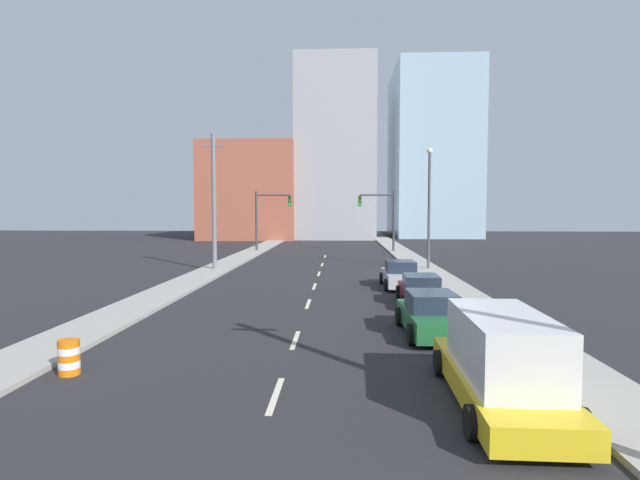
# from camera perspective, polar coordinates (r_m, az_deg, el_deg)

# --- Properties ---
(sidewalk_left) EXTENTS (2.41, 101.60, 0.15)m
(sidewalk_left) POSITION_cam_1_polar(r_m,az_deg,el_deg) (55.28, -7.14, -1.07)
(sidewalk_left) COLOR #9E9B93
(sidewalk_left) RESTS_ON ground
(sidewalk_right) EXTENTS (2.41, 101.60, 0.15)m
(sidewalk_right) POSITION_cam_1_polar(r_m,az_deg,el_deg) (54.84, 8.88, -1.12)
(sidewalk_right) COLOR #9E9B93
(sidewalk_right) RESTS_ON ground
(lane_stripe_at_8m) EXTENTS (0.16, 2.40, 0.01)m
(lane_stripe_at_8m) POSITION_cam_1_polar(r_m,az_deg,el_deg) (12.52, -5.10, -17.24)
(lane_stripe_at_8m) COLOR beige
(lane_stripe_at_8m) RESTS_ON ground
(lane_stripe_at_13m) EXTENTS (0.16, 2.40, 0.01)m
(lane_stripe_at_13m) POSITION_cam_1_polar(r_m,az_deg,el_deg) (17.32, -2.84, -11.33)
(lane_stripe_at_13m) COLOR beige
(lane_stripe_at_13m) RESTS_ON ground
(lane_stripe_at_20m) EXTENTS (0.16, 2.40, 0.01)m
(lane_stripe_at_20m) POSITION_cam_1_polar(r_m,az_deg,el_deg) (23.68, -1.36, -7.29)
(lane_stripe_at_20m) COLOR beige
(lane_stripe_at_20m) RESTS_ON ground
(lane_stripe_at_25m) EXTENTS (0.16, 2.40, 0.01)m
(lane_stripe_at_25m) POSITION_cam_1_polar(r_m,az_deg,el_deg) (28.94, -0.65, -5.32)
(lane_stripe_at_25m) COLOR beige
(lane_stripe_at_25m) RESTS_ON ground
(lane_stripe_at_31m) EXTENTS (0.16, 2.40, 0.01)m
(lane_stripe_at_31m) POSITION_cam_1_polar(r_m,az_deg,el_deg) (34.60, -0.13, -3.87)
(lane_stripe_at_31m) COLOR beige
(lane_stripe_at_31m) RESTS_ON ground
(lane_stripe_at_36m) EXTENTS (0.16, 2.40, 0.01)m
(lane_stripe_at_36m) POSITION_cam_1_polar(r_m,az_deg,el_deg) (40.23, 0.25, -2.84)
(lane_stripe_at_36m) COLOR beige
(lane_stripe_at_36m) RESTS_ON ground
(lane_stripe_at_44m) EXTENTS (0.16, 2.40, 0.01)m
(lane_stripe_at_44m) POSITION_cam_1_polar(r_m,az_deg,el_deg) (47.43, 0.59, -1.88)
(lane_stripe_at_44m) COLOR beige
(lane_stripe_at_44m) RESTS_ON ground
(building_brick_left) EXTENTS (14.00, 16.00, 14.36)m
(building_brick_left) POSITION_cam_1_polar(r_m,az_deg,el_deg) (78.88, -7.65, 5.45)
(building_brick_left) COLOR #9E513D
(building_brick_left) RESTS_ON ground
(building_office_center) EXTENTS (12.00, 20.00, 27.08)m
(building_office_center) POSITION_cam_1_polar(r_m,az_deg,el_deg) (82.12, 1.81, 9.85)
(building_office_center) COLOR #99999E
(building_office_center) RESTS_ON ground
(building_glass_right) EXTENTS (13.00, 20.00, 27.61)m
(building_glass_right) POSITION_cam_1_polar(r_m,az_deg,el_deg) (87.43, 12.61, 9.55)
(building_glass_right) COLOR #99B7CC
(building_glass_right) RESTS_ON ground
(traffic_signal_left) EXTENTS (3.83, 0.35, 6.37)m
(traffic_signal_left) POSITION_cam_1_polar(r_m,az_deg,el_deg) (52.91, -6.18, 3.08)
(traffic_signal_left) COLOR #38383D
(traffic_signal_left) RESTS_ON ground
(traffic_signal_right) EXTENTS (3.83, 0.35, 6.37)m
(traffic_signal_right) POSITION_cam_1_polar(r_m,az_deg,el_deg) (52.49, 7.30, 3.07)
(traffic_signal_right) COLOR #38383D
(traffic_signal_right) RESTS_ON ground
(utility_pole_left_mid) EXTENTS (1.60, 0.32, 9.82)m
(utility_pole_left_mid) POSITION_cam_1_polar(r_m,az_deg,el_deg) (36.88, -12.02, 4.35)
(utility_pole_left_mid) COLOR slate
(utility_pole_left_mid) RESTS_ON ground
(traffic_barrel) EXTENTS (0.56, 0.56, 0.95)m
(traffic_barrel) POSITION_cam_1_polar(r_m,az_deg,el_deg) (15.31, -26.76, -11.87)
(traffic_barrel) COLOR orange
(traffic_barrel) RESTS_ON ground
(street_lamp) EXTENTS (0.44, 0.44, 8.89)m
(street_lamp) POSITION_cam_1_polar(r_m,az_deg,el_deg) (37.23, 12.37, 4.46)
(street_lamp) COLOR #4C4C51
(street_lamp) RESTS_ON ground
(box_truck_yellow) EXTENTS (2.38, 6.10, 2.14)m
(box_truck_yellow) POSITION_cam_1_polar(r_m,az_deg,el_deg) (12.22, 19.98, -12.97)
(box_truck_yellow) COLOR gold
(box_truck_yellow) RESTS_ON ground
(sedan_green) EXTENTS (2.21, 4.50, 1.52)m
(sedan_green) POSITION_cam_1_polar(r_m,az_deg,el_deg) (18.29, 12.60, -8.39)
(sedan_green) COLOR #1E6033
(sedan_green) RESTS_ON ground
(sedan_maroon) EXTENTS (2.18, 4.55, 1.38)m
(sedan_maroon) POSITION_cam_1_polar(r_m,az_deg,el_deg) (23.97, 11.46, -5.70)
(sedan_maroon) COLOR maroon
(sedan_maroon) RESTS_ON ground
(sedan_silver) EXTENTS (2.14, 4.42, 1.52)m
(sedan_silver) POSITION_cam_1_polar(r_m,az_deg,el_deg) (28.93, 9.17, -3.99)
(sedan_silver) COLOR #B2B2BC
(sedan_silver) RESTS_ON ground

